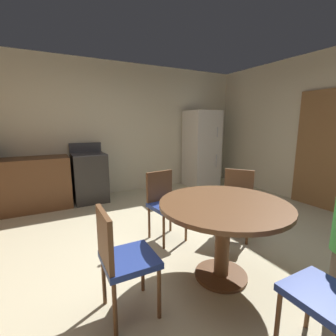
% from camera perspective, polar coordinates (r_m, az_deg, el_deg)
% --- Properties ---
extents(ground_plane, '(14.00, 14.00, 0.00)m').
position_cam_1_polar(ground_plane, '(2.86, 5.49, -20.44)').
color(ground_plane, beige).
extents(wall_back, '(6.18, 0.12, 2.70)m').
position_cam_1_polar(wall_back, '(5.14, -12.70, 9.14)').
color(wall_back, beige).
rests_on(wall_back, ground).
extents(wall_right, '(0.12, 5.43, 2.70)m').
position_cam_1_polar(wall_right, '(4.90, 35.15, 7.37)').
color(wall_right, beige).
rests_on(wall_right, ground).
extents(kitchen_counter, '(1.80, 0.60, 0.90)m').
position_cam_1_polar(kitchen_counter, '(4.70, -33.63, -3.68)').
color(kitchen_counter, brown).
rests_on(kitchen_counter, ground).
extents(oven_range, '(0.60, 0.60, 1.10)m').
position_cam_1_polar(oven_range, '(4.73, -18.47, -2.10)').
color(oven_range, '#2D2B28').
rests_on(oven_range, ground).
extents(refrigerator, '(0.68, 0.68, 1.76)m').
position_cam_1_polar(refrigerator, '(5.61, 8.11, 4.60)').
color(refrigerator, silver).
rests_on(refrigerator, ground).
extents(door_panelled, '(0.05, 0.84, 2.04)m').
position_cam_1_polar(door_panelled, '(4.89, 32.91, 3.70)').
color(door_panelled, olive).
rests_on(door_panelled, ground).
extents(dining_table, '(1.21, 1.21, 0.76)m').
position_cam_1_polar(dining_table, '(2.31, 13.30, -11.84)').
color(dining_table, brown).
rests_on(dining_table, ground).
extents(chair_north, '(0.45, 0.45, 0.87)m').
position_cam_1_polar(chair_north, '(3.05, -0.88, -7.94)').
color(chair_north, brown).
rests_on(chair_north, ground).
extents(chair_northeast, '(0.56, 0.56, 0.87)m').
position_cam_1_polar(chair_northeast, '(3.27, 16.39, -7.08)').
color(chair_northeast, brown).
rests_on(chair_northeast, ground).
extents(chair_west, '(0.40, 0.40, 0.87)m').
position_cam_1_polar(chair_west, '(1.92, -11.37, -20.09)').
color(chair_west, brown).
rests_on(chair_west, ground).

